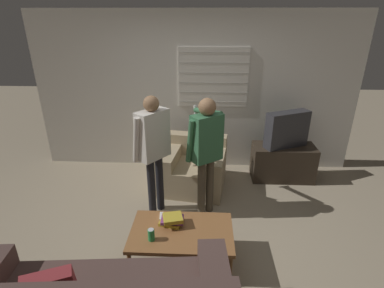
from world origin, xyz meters
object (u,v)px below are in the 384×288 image
Objects in this scene: coffee_table at (182,234)px; tv at (287,129)px; person_right_standing at (206,144)px; armchair_beige at (194,168)px; person_left_standing at (153,143)px; book_stack at (172,220)px; spare_remote at (162,216)px; soda_can at (151,235)px.

coffee_table is 1.49× the size of tv.
coffee_table is at bearing -140.20° from person_right_standing.
armchair_beige is at bearing 69.03° from person_right_standing.
person_left_standing is 1.03m from book_stack.
person_right_standing reaches higher than armchair_beige.
armchair_beige is at bearing 73.13° from spare_remote.
spare_remote is at bearing -127.07° from person_left_standing.
armchair_beige reaches higher than book_stack.
soda_can is at bearing -102.70° from spare_remote.
soda_can is at bearing 87.11° from armchair_beige.
soda_can reaches higher than spare_remote.
person_right_standing is 5.88× the size of book_stack.
book_stack is (-1.58, -1.80, -0.36)m from tv.
person_left_standing is at bearing 144.87° from person_right_standing.
soda_can is 0.36m from spare_remote.
tv is (1.47, 1.89, 0.46)m from coffee_table.
book_stack is at bearing -148.45° from person_right_standing.
coffee_table is 8.35× the size of soda_can.
person_left_standing reaches higher than coffee_table.
person_left_standing is 1.01× the size of person_right_standing.
tv is 5.32× the size of spare_remote.
coffee_table is at bearing 27.38° from soda_can.
person_right_standing is at bearing 67.54° from book_stack.
coffee_table is at bearing -46.57° from spare_remote.
person_right_standing reaches higher than book_stack.
person_right_standing is at bearing 75.79° from coffee_table.
book_stack is at bearing 91.91° from armchair_beige.
armchair_beige is 0.66× the size of person_right_standing.
spare_remote is (-1.71, -1.68, -0.41)m from tv.
spare_remote is at bearing -159.26° from person_right_standing.
coffee_table is 1.13m from person_right_standing.
armchair_beige is at bearing -12.57° from tv.
tv is 0.44× the size of person_left_standing.
tv is 2.72m from soda_can.
tv is at bearing 52.13° from coffee_table.
spare_remote is at bearing 82.21° from soda_can.
book_stack is at bearing 24.18° from tv.
person_left_standing is 12.71× the size of soda_can.
person_left_standing reaches higher than book_stack.
person_right_standing is at bearing 51.81° from spare_remote.
coffee_table is 0.66× the size of person_left_standing.
spare_remote is at bearing 20.10° from tv.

